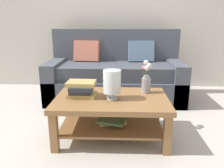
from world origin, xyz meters
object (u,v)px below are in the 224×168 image
(couch, at_px, (115,75))
(book_stack_main, at_px, (81,89))
(glass_hurricane_vase, at_px, (112,82))
(coffee_table, at_px, (111,109))
(flower_pitcher, at_px, (146,80))

(couch, xyz_separation_m, book_stack_main, (-0.31, -1.23, 0.15))
(book_stack_main, relative_size, glass_hurricane_vase, 1.04)
(glass_hurricane_vase, bearing_deg, book_stack_main, 171.00)
(coffee_table, relative_size, book_stack_main, 3.78)
(couch, xyz_separation_m, flower_pitcher, (0.36, -1.08, 0.21))
(book_stack_main, bearing_deg, couch, 75.81)
(couch, distance_m, book_stack_main, 1.28)
(book_stack_main, bearing_deg, coffee_table, -2.86)
(glass_hurricane_vase, distance_m, flower_pitcher, 0.41)
(coffee_table, xyz_separation_m, glass_hurricane_vase, (0.01, -0.03, 0.29))
(book_stack_main, xyz_separation_m, flower_pitcher, (0.67, 0.16, 0.05))
(couch, relative_size, book_stack_main, 6.68)
(coffee_table, bearing_deg, glass_hurricane_vase, -78.26)
(coffee_table, xyz_separation_m, flower_pitcher, (0.36, 0.17, 0.26))
(book_stack_main, height_order, glass_hurricane_vase, glass_hurricane_vase)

